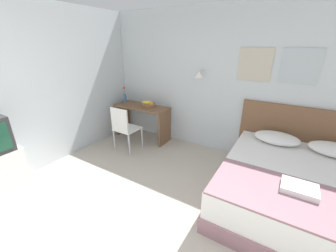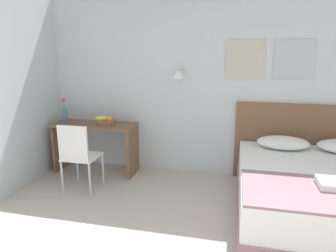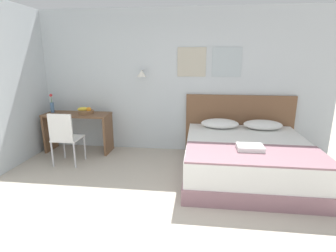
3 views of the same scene
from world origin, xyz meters
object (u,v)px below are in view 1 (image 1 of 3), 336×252
object	(u,v)px
fruit_bowl	(149,105)
folded_towel_near_foot	(299,188)
pillow_left	(277,138)
desk_chair	(124,126)
desk	(142,116)
flower_vase	(125,96)
tv_stand	(0,174)
bed	(298,192)
pillow_right	(336,150)
headboard	(303,141)
throw_blanket	(304,201)

from	to	relation	value
fruit_bowl	folded_towel_near_foot	bearing A→B (deg)	-23.19
pillow_left	desk_chair	bearing A→B (deg)	-165.13
pillow_left	desk	xyz separation A→B (m)	(-2.68, 0.00, -0.11)
desk_chair	flower_vase	bearing A→B (deg)	129.47
folded_towel_near_foot	desk	world-z (taller)	desk
flower_vase	pillow_left	bearing A→B (deg)	-0.76
fruit_bowl	tv_stand	bearing A→B (deg)	-104.13
bed	tv_stand	xyz separation A→B (m)	(-3.54, -1.82, 0.07)
pillow_right	desk_chair	size ratio (longest dim) A/B	0.73
desk	headboard	bearing A→B (deg)	5.46
pillow_right	desk_chair	world-z (taller)	desk_chair
throw_blanket	pillow_right	bearing A→B (deg)	74.24
tv_stand	fruit_bowl	bearing A→B (deg)	75.87
headboard	throw_blanket	distance (m)	1.61
headboard	throw_blanket	bearing A→B (deg)	-90.00
throw_blanket	fruit_bowl	distance (m)	3.20
fruit_bowl	pillow_right	bearing A→B (deg)	-0.71
desk_chair	tv_stand	size ratio (longest dim) A/B	1.33
desk_chair	fruit_bowl	xyz separation A→B (m)	(0.07, 0.73, 0.26)
bed	tv_stand	world-z (taller)	tv_stand
fruit_bowl	flower_vase	distance (m)	0.68
tv_stand	bed	bearing A→B (deg)	27.17
flower_vase	throw_blanket	bearing A→B (deg)	-20.88
pillow_right	tv_stand	xyz separation A→B (m)	(-3.91, -2.55, -0.29)
pillow_right	fruit_bowl	distance (m)	3.26
headboard	desk_chair	world-z (taller)	headboard
headboard	fruit_bowl	distance (m)	2.91
pillow_right	flower_vase	bearing A→B (deg)	179.39
pillow_right	headboard	bearing A→B (deg)	141.74
bed	fruit_bowl	distance (m)	3.03
bed	tv_stand	size ratio (longest dim) A/B	2.90
pillow_left	desk	size ratio (longest dim) A/B	0.54
fruit_bowl	desk	bearing A→B (deg)	-166.34
pillow_left	desk	world-z (taller)	desk
tv_stand	flower_vase	bearing A→B (deg)	90.45
throw_blanket	desk	world-z (taller)	desk
throw_blanket	desk_chair	size ratio (longest dim) A/B	1.98
tv_stand	pillow_left	bearing A→B (deg)	38.86
headboard	fruit_bowl	xyz separation A→B (m)	(-2.89, -0.25, 0.24)
pillow_right	tv_stand	bearing A→B (deg)	-146.86
pillow_left	folded_towel_near_foot	size ratio (longest dim) A/B	1.91
pillow_left	folded_towel_near_foot	distance (m)	1.22
throw_blanket	tv_stand	distance (m)	3.76
throw_blanket	fruit_bowl	size ratio (longest dim) A/B	5.72
pillow_right	pillow_left	bearing A→B (deg)	180.00
pillow_left	pillow_right	bearing A→B (deg)	0.00
bed	desk_chair	size ratio (longest dim) A/B	2.19
bed	headboard	distance (m)	1.07
pillow_left	pillow_right	distance (m)	0.74
pillow_left	fruit_bowl	bearing A→B (deg)	179.08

